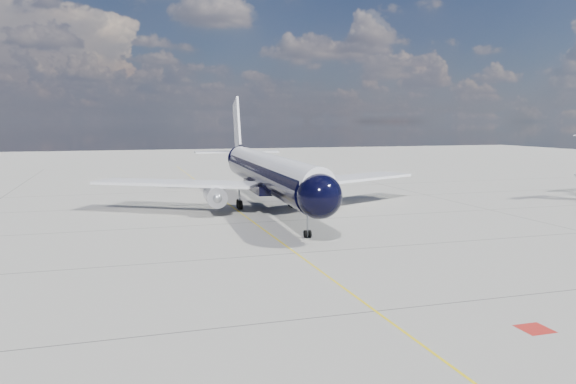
# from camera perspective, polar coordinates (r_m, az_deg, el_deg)

# --- Properties ---
(ground) EXTENTS (320.00, 320.00, 0.00)m
(ground) POSITION_cam_1_polar(r_m,az_deg,el_deg) (65.80, -4.52, -2.36)
(ground) COLOR gray
(ground) RESTS_ON ground
(taxiway_centerline) EXTENTS (0.16, 160.00, 0.01)m
(taxiway_centerline) POSITION_cam_1_polar(r_m,az_deg,el_deg) (61.00, -3.50, -3.10)
(taxiway_centerline) COLOR #DDBF0B
(taxiway_centerline) RESTS_ON ground
(red_marking) EXTENTS (1.60, 1.60, 0.01)m
(red_marking) POSITION_cam_1_polar(r_m,az_deg,el_deg) (33.10, 23.78, -12.61)
(red_marking) COLOR maroon
(red_marking) RESTS_ON ground
(main_airliner) EXTENTS (42.37, 51.61, 14.91)m
(main_airliner) POSITION_cam_1_polar(r_m,az_deg,el_deg) (70.37, -2.26, 2.08)
(main_airliner) COLOR black
(main_airliner) RESTS_ON ground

